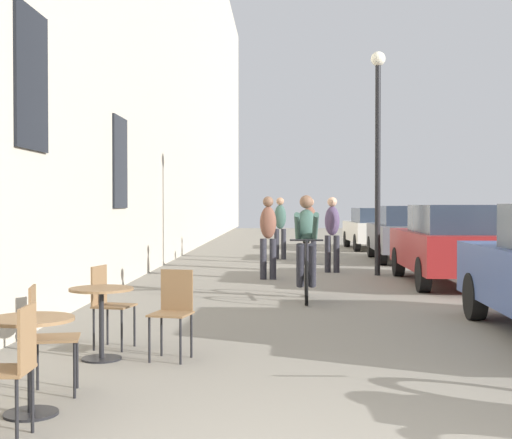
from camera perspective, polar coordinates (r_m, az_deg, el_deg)
name	(u,v)px	position (r m, az deg, el deg)	size (l,w,h in m)	color
cafe_table_near	(31,345)	(5.64, -17.37, -9.40)	(0.64, 0.64, 0.72)	black
cafe_chair_near_toward_street	(12,362)	(5.08, -18.74, -10.63)	(0.39, 0.39, 0.89)	black
cafe_chair_near_toward_wall	(46,331)	(6.20, -16.26, -8.48)	(0.45, 0.45, 0.89)	black
cafe_table_mid	(101,308)	(7.43, -12.11, -6.82)	(0.64, 0.64, 0.72)	black
cafe_chair_mid_toward_street	(173,307)	(7.36, -6.55, -6.91)	(0.45, 0.45, 0.89)	black
cafe_chair_mid_toward_wall	(108,300)	(8.00, -11.62, -6.27)	(0.45, 0.45, 0.89)	black
cyclist_on_bicycle	(306,250)	(11.85, 3.99, -2.42)	(0.52, 1.76, 1.74)	black
pedestrian_near	(268,233)	(14.97, 0.96, -1.04)	(0.34, 0.25, 1.72)	#26262D
pedestrian_mid	(332,230)	(16.58, 6.03, -0.83)	(0.38, 0.30, 1.73)	#26262D
pedestrian_far	(310,227)	(18.72, 4.26, -0.59)	(0.36, 0.28, 1.73)	#26262D
pedestrian_furthest	(280,224)	(20.48, 1.92, -0.39)	(0.37, 0.28, 1.76)	#26262D
street_lamp	(378,134)	(16.12, 9.60, 6.70)	(0.32, 0.32, 4.90)	black
parked_car_second	(453,243)	(14.54, 15.31, -1.82)	(1.88, 4.37, 1.55)	maroon
parked_car_third	(407,233)	(20.16, 11.82, -1.02)	(1.90, 4.32, 1.52)	#595960
parked_car_fourth	(374,228)	(25.41, 9.30, -0.66)	(1.83, 4.10, 1.44)	beige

